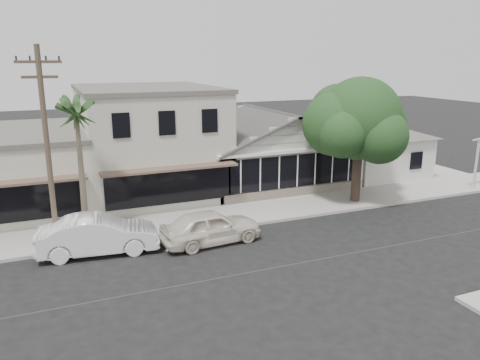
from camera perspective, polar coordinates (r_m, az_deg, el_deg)
name	(u,v)px	position (r m, az deg, el deg)	size (l,w,h in m)	color
ground	(291,265)	(20.14, 6.21, -10.24)	(140.00, 140.00, 0.00)	black
sidewalk_north	(79,236)	(24.19, -19.04, -6.44)	(90.00, 3.50, 0.15)	#9E9991
corner_shop	(268,146)	(32.18, 3.48, 4.19)	(10.40, 8.60, 5.10)	silver
side_cottage	(374,155)	(35.95, 15.99, 2.94)	(6.00, 6.00, 3.00)	silver
row_building_near	(149,142)	(30.47, -11.06, 4.56)	(8.00, 10.00, 6.50)	beige
utility_pole	(47,147)	(21.44, -22.44, 3.71)	(1.80, 0.24, 9.00)	brown
car_0	(211,227)	(21.99, -3.59, -5.70)	(1.91, 4.75, 1.62)	silver
car_1	(98,235)	(21.76, -16.92, -6.42)	(1.82, 5.23, 1.72)	white
shade_tree	(357,121)	(28.13, 14.04, 6.99)	(6.72, 6.08, 7.46)	#423228
palm_east	(76,112)	(22.71, -19.35, 7.87)	(2.48, 2.48, 7.13)	#726651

